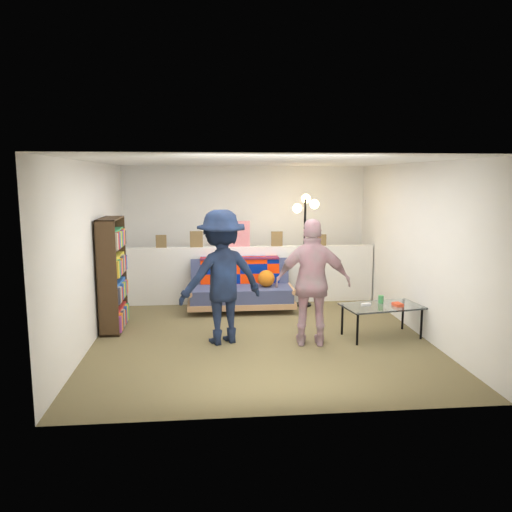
{
  "coord_description": "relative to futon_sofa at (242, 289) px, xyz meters",
  "views": [
    {
      "loc": [
        -0.69,
        -6.8,
        2.19
      ],
      "look_at": [
        0.0,
        0.4,
        1.05
      ],
      "focal_mm": 35.0,
      "sensor_mm": 36.0,
      "label": 1
    }
  ],
  "objects": [
    {
      "name": "bookshelf",
      "position": [
        -1.93,
        -0.9,
        0.41
      ],
      "size": [
        0.27,
        0.81,
        1.63
      ],
      "color": "#332011",
      "rests_on": "ground"
    },
    {
      "name": "futon_sofa",
      "position": [
        0.0,
        0.0,
        0.0
      ],
      "size": [
        1.76,
        0.86,
        0.75
      ],
      "color": "#B07F55",
      "rests_on": "ground"
    },
    {
      "name": "ground",
      "position": [
        0.15,
        -1.32,
        -0.35
      ],
      "size": [
        5.0,
        5.0,
        0.0
      ],
      "primitive_type": "plane",
      "color": "brown",
      "rests_on": "ground"
    },
    {
      "name": "person_right",
      "position": [
        0.8,
        -1.87,
        0.48
      ],
      "size": [
        1.03,
        0.56,
        1.67
      ],
      "primitive_type": "imported",
      "rotation": [
        0.0,
        0.0,
        2.98
      ],
      "color": "pink",
      "rests_on": "ground"
    },
    {
      "name": "ledge_decor",
      "position": [
        -0.08,
        0.46,
        0.83
      ],
      "size": [
        2.97,
        0.02,
        0.45
      ],
      "color": "brown",
      "rests_on": "half_wall_ledge"
    },
    {
      "name": "floor_lamp",
      "position": [
        1.1,
        0.19,
        1.01
      ],
      "size": [
        0.42,
        0.35,
        1.91
      ],
      "color": "black",
      "rests_on": "ground"
    },
    {
      "name": "half_wall_ledge",
      "position": [
        0.15,
        0.48,
        0.15
      ],
      "size": [
        4.45,
        0.15,
        1.0
      ],
      "primitive_type": "cube",
      "color": "silver",
      "rests_on": "ground"
    },
    {
      "name": "coffee_table",
      "position": [
        1.83,
        -1.63,
        0.07
      ],
      "size": [
        1.15,
        0.76,
        0.55
      ],
      "color": "black",
      "rests_on": "ground"
    },
    {
      "name": "room_shell",
      "position": [
        0.15,
        -0.85,
        1.32
      ],
      "size": [
        4.6,
        5.05,
        2.45
      ],
      "color": "silver",
      "rests_on": "ground"
    },
    {
      "name": "person_left",
      "position": [
        -0.38,
        -1.64,
        0.54
      ],
      "size": [
        1.31,
        1.02,
        1.78
      ],
      "primitive_type": "imported",
      "rotation": [
        0.0,
        0.0,
        3.5
      ],
      "color": "black",
      "rests_on": "ground"
    }
  ]
}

